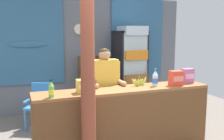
{
  "coord_description": "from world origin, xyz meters",
  "views": [
    {
      "loc": [
        -1.46,
        -2.93,
        1.85
      ],
      "look_at": [
        -0.03,
        0.85,
        1.24
      ],
      "focal_mm": 40.85,
      "sensor_mm": 36.0,
      "label": 1
    }
  ],
  "objects_px": {
    "stall_counter": "(127,116)",
    "banana_bunch": "(139,82)",
    "drink_fridge": "(130,65)",
    "snack_box_wafer": "(188,76)",
    "bottle_shelf_rack": "(89,83)",
    "soda_bottle_water": "(155,79)",
    "plastic_lawn_chair": "(40,103)",
    "soda_bottle_lime_soda": "(51,90)",
    "snack_box_crackers": "(176,78)",
    "shopkeeper": "(105,84)",
    "snack_box_instant_noodle": "(84,86)",
    "timber_post": "(88,80)"
  },
  "relations": [
    {
      "from": "snack_box_wafer",
      "to": "snack_box_instant_noodle",
      "type": "height_order",
      "value": "snack_box_wafer"
    },
    {
      "from": "stall_counter",
      "to": "drink_fridge",
      "type": "relative_size",
      "value": 1.38
    },
    {
      "from": "plastic_lawn_chair",
      "to": "shopkeeper",
      "type": "bearing_deg",
      "value": -48.42
    },
    {
      "from": "shopkeeper",
      "to": "snack_box_crackers",
      "type": "height_order",
      "value": "shopkeeper"
    },
    {
      "from": "snack_box_instant_noodle",
      "to": "snack_box_wafer",
      "type": "bearing_deg",
      "value": 2.08
    },
    {
      "from": "bottle_shelf_rack",
      "to": "soda_bottle_water",
      "type": "xyz_separation_m",
      "value": [
        0.47,
        -2.19,
        0.45
      ]
    },
    {
      "from": "snack_box_wafer",
      "to": "banana_bunch",
      "type": "height_order",
      "value": "snack_box_wafer"
    },
    {
      "from": "soda_bottle_lime_soda",
      "to": "drink_fridge",
      "type": "bearing_deg",
      "value": 44.88
    },
    {
      "from": "timber_post",
      "to": "drink_fridge",
      "type": "height_order",
      "value": "timber_post"
    },
    {
      "from": "snack_box_crackers",
      "to": "banana_bunch",
      "type": "relative_size",
      "value": 0.85
    },
    {
      "from": "soda_bottle_water",
      "to": "snack_box_crackers",
      "type": "bearing_deg",
      "value": -14.57
    },
    {
      "from": "shopkeeper",
      "to": "soda_bottle_water",
      "type": "relative_size",
      "value": 5.62
    },
    {
      "from": "drink_fridge",
      "to": "timber_post",
      "type": "bearing_deg",
      "value": -125.39
    },
    {
      "from": "soda_bottle_lime_soda",
      "to": "snack_box_crackers",
      "type": "xyz_separation_m",
      "value": [
        1.96,
        0.05,
        0.02
      ]
    },
    {
      "from": "bottle_shelf_rack",
      "to": "banana_bunch",
      "type": "bearing_deg",
      "value": -83.37
    },
    {
      "from": "drink_fridge",
      "to": "plastic_lawn_chair",
      "type": "height_order",
      "value": "drink_fridge"
    },
    {
      "from": "snack_box_crackers",
      "to": "snack_box_instant_noodle",
      "type": "bearing_deg",
      "value": 177.85
    },
    {
      "from": "soda_bottle_water",
      "to": "banana_bunch",
      "type": "xyz_separation_m",
      "value": [
        -0.23,
        0.11,
        -0.06
      ]
    },
    {
      "from": "stall_counter",
      "to": "plastic_lawn_chair",
      "type": "height_order",
      "value": "stall_counter"
    },
    {
      "from": "shopkeeper",
      "to": "soda_bottle_lime_soda",
      "type": "relative_size",
      "value": 6.53
    },
    {
      "from": "bottle_shelf_rack",
      "to": "soda_bottle_water",
      "type": "relative_size",
      "value": 4.59
    },
    {
      "from": "stall_counter",
      "to": "shopkeeper",
      "type": "distance_m",
      "value": 0.67
    },
    {
      "from": "shopkeeper",
      "to": "banana_bunch",
      "type": "distance_m",
      "value": 0.57
    },
    {
      "from": "snack_box_wafer",
      "to": "timber_post",
      "type": "bearing_deg",
      "value": -166.72
    },
    {
      "from": "bottle_shelf_rack",
      "to": "soda_bottle_lime_soda",
      "type": "height_order",
      "value": "bottle_shelf_rack"
    },
    {
      "from": "snack_box_wafer",
      "to": "snack_box_instant_noodle",
      "type": "xyz_separation_m",
      "value": [
        -1.81,
        -0.07,
        -0.03
      ]
    },
    {
      "from": "banana_bunch",
      "to": "timber_post",
      "type": "bearing_deg",
      "value": -152.67
    },
    {
      "from": "plastic_lawn_chair",
      "to": "soda_bottle_water",
      "type": "xyz_separation_m",
      "value": [
        1.65,
        -1.5,
        0.62
      ]
    },
    {
      "from": "bottle_shelf_rack",
      "to": "soda_bottle_water",
      "type": "bearing_deg",
      "value": -77.94
    },
    {
      "from": "plastic_lawn_chair",
      "to": "soda_bottle_lime_soda",
      "type": "distance_m",
      "value": 1.74
    },
    {
      "from": "stall_counter",
      "to": "soda_bottle_lime_soda",
      "type": "distance_m",
      "value": 1.22
    },
    {
      "from": "soda_bottle_water",
      "to": "snack_box_crackers",
      "type": "xyz_separation_m",
      "value": [
        0.33,
        -0.09,
        -0.0
      ]
    },
    {
      "from": "soda_bottle_water",
      "to": "banana_bunch",
      "type": "height_order",
      "value": "soda_bottle_water"
    },
    {
      "from": "drink_fridge",
      "to": "soda_bottle_lime_soda",
      "type": "height_order",
      "value": "drink_fridge"
    },
    {
      "from": "snack_box_crackers",
      "to": "snack_box_wafer",
      "type": "distance_m",
      "value": 0.34
    },
    {
      "from": "drink_fridge",
      "to": "bottle_shelf_rack",
      "type": "xyz_separation_m",
      "value": [
        -0.93,
        0.24,
        -0.41
      ]
    },
    {
      "from": "stall_counter",
      "to": "banana_bunch",
      "type": "distance_m",
      "value": 0.58
    },
    {
      "from": "timber_post",
      "to": "soda_bottle_lime_soda",
      "type": "distance_m",
      "value": 0.52
    },
    {
      "from": "drink_fridge",
      "to": "bottle_shelf_rack",
      "type": "height_order",
      "value": "drink_fridge"
    },
    {
      "from": "timber_post",
      "to": "snack_box_crackers",
      "type": "distance_m",
      "value": 1.57
    },
    {
      "from": "stall_counter",
      "to": "timber_post",
      "type": "xyz_separation_m",
      "value": [
        -0.68,
        -0.31,
        0.65
      ]
    },
    {
      "from": "bottle_shelf_rack",
      "to": "snack_box_crackers",
      "type": "xyz_separation_m",
      "value": [
        0.8,
        -2.28,
        0.45
      ]
    },
    {
      "from": "drink_fridge",
      "to": "snack_box_wafer",
      "type": "xyz_separation_m",
      "value": [
        0.18,
        -1.91,
        0.04
      ]
    },
    {
      "from": "plastic_lawn_chair",
      "to": "stall_counter",
      "type": "bearing_deg",
      "value": -54.48
    },
    {
      "from": "timber_post",
      "to": "drink_fridge",
      "type": "distance_m",
      "value": 2.88
    },
    {
      "from": "timber_post",
      "to": "banana_bunch",
      "type": "relative_size",
      "value": 9.27
    },
    {
      "from": "soda_bottle_water",
      "to": "snack_box_instant_noodle",
      "type": "distance_m",
      "value": 1.17
    },
    {
      "from": "soda_bottle_water",
      "to": "snack_box_crackers",
      "type": "height_order",
      "value": "soda_bottle_water"
    },
    {
      "from": "snack_box_wafer",
      "to": "plastic_lawn_chair",
      "type": "bearing_deg",
      "value": 147.54
    },
    {
      "from": "soda_bottle_lime_soda",
      "to": "banana_bunch",
      "type": "relative_size",
      "value": 0.87
    }
  ]
}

